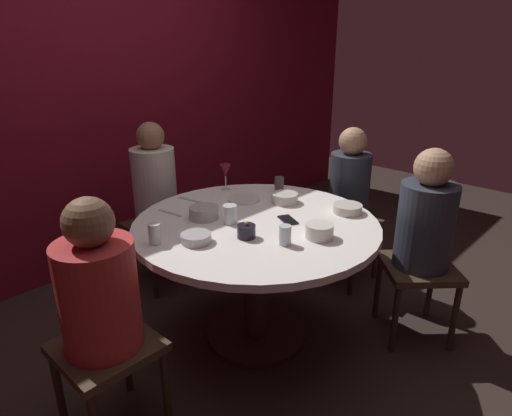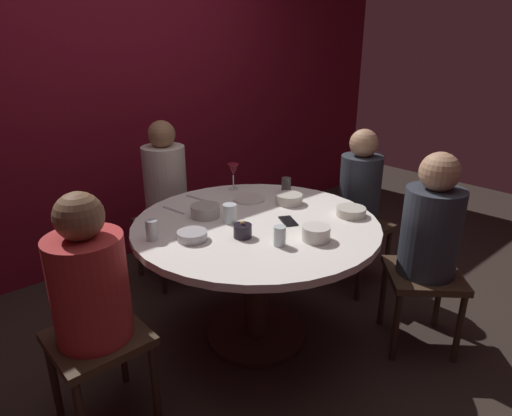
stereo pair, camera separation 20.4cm
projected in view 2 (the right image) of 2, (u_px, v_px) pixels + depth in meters
The scene contains 22 objects.
ground_plane at pixel (256, 335), 2.72m from camera, with size 8.00×8.00×0.00m, color #2D231E.
back_wall at pixel (118, 95), 3.36m from camera, with size 6.00×0.10×2.60m, color maroon.
dining_table at pixel (256, 246), 2.50m from camera, with size 1.36×1.36×0.75m.
seated_diner_left at pixel (90, 288), 1.88m from camera, with size 0.40×0.40×1.14m.
seated_diner_back at pixel (165, 185), 3.13m from camera, with size 0.40×0.40×1.19m.
seated_diner_right at pixel (360, 192), 3.06m from camera, with size 0.40×0.40×1.15m.
seated_diner_front_right at pixel (431, 231), 2.41m from camera, with size 0.57×0.57×1.16m.
candle_holder at pixel (243, 231), 2.24m from camera, with size 0.09×0.09×0.09m.
wine_glass at pixel (233, 171), 2.93m from camera, with size 0.08×0.08×0.18m.
dinner_plate at pixel (249, 199), 2.78m from camera, with size 0.20×0.20×0.01m, color silver.
cell_phone at pixel (288, 221), 2.44m from camera, with size 0.07×0.14×0.01m, color black.
bowl_serving_large at pixel (192, 236), 2.22m from camera, with size 0.15×0.15×0.05m, color #B7B7BC.
bowl_salad_center at pixel (205, 211), 2.51m from camera, with size 0.17×0.17×0.07m, color #B2ADA3.
bowl_small_white at pixel (351, 212), 2.52m from camera, with size 0.17×0.17×0.05m, color beige.
bowl_sauce_side at pixel (289, 199), 2.71m from camera, with size 0.16×0.16×0.06m, color beige.
bowl_rice_portion at pixel (316, 233), 2.21m from camera, with size 0.14×0.14×0.07m, color silver.
cup_near_candle at pixel (152, 230), 2.21m from camera, with size 0.06×0.06×0.10m, color silver.
cup_by_left_diner at pixel (280, 236), 2.15m from camera, with size 0.06×0.06×0.10m, color silver.
cup_by_right_diner at pixel (230, 213), 2.42m from camera, with size 0.08×0.08×0.10m, color silver.
cup_center_front at pixel (286, 185), 2.89m from camera, with size 0.06×0.06×0.10m, color #4C4742.
fork_near_plate at pixel (173, 210), 2.60m from camera, with size 0.02×0.18×0.01m, color #B7B7BC.
knife_near_plate at pixel (197, 198), 2.80m from camera, with size 0.02×0.18×0.01m, color #B7B7BC.
Camera 2 is at (-1.50, -1.69, 1.70)m, focal length 31.06 mm.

